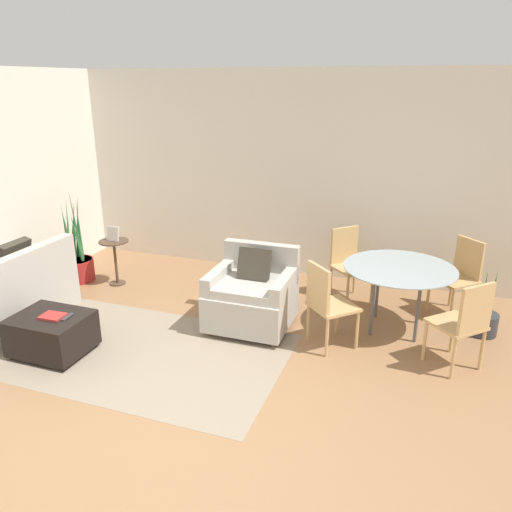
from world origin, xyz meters
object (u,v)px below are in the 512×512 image
at_px(book_stack, 53,316).
at_px(dining_chair_near_right, 465,320).
at_px(ottoman, 52,333).
at_px(potted_plant_small, 484,318).
at_px(potted_plant, 77,262).
at_px(dining_chair_far_right, 461,272).
at_px(armchair, 252,296).
at_px(tv_remote_primary, 67,317).
at_px(dining_chair_near_left, 326,300).
at_px(dining_table, 399,274).
at_px(picture_frame, 113,234).
at_px(side_table, 115,254).
at_px(dining_chair_far_left, 348,259).

distance_m(book_stack, dining_chair_near_right, 3.91).
bearing_deg(ottoman, potted_plant_small, 24.73).
bearing_deg(dining_chair_near_right, book_stack, -164.56).
bearing_deg(ottoman, potted_plant, 121.23).
bearing_deg(book_stack, dining_chair_near_right, 15.44).
distance_m(dining_chair_near_right, dining_chair_far_right, 1.29).
bearing_deg(armchair, book_stack, -142.85).
bearing_deg(dining_chair_near_right, armchair, 174.90).
bearing_deg(potted_plant, dining_chair_near_right, -7.71).
height_order(book_stack, tv_remote_primary, book_stack).
relative_size(book_stack, dining_chair_near_left, 0.26).
relative_size(book_stack, potted_plant, 0.19).
xyz_separation_m(tv_remote_primary, potted_plant, (-1.21, 1.65, -0.15)).
xyz_separation_m(book_stack, dining_table, (3.13, 1.68, 0.24)).
relative_size(picture_frame, potted_plant_small, 0.26).
relative_size(side_table, dining_table, 0.52).
bearing_deg(potted_plant_small, dining_table, -167.65).
distance_m(ottoman, side_table, 1.82).
bearing_deg(dining_table, armchair, -163.24).
height_order(armchair, dining_chair_far_left, dining_chair_far_left).
relative_size(dining_chair_near_left, dining_chair_far_right, 1.00).
bearing_deg(dining_chair_far_right, potted_plant_small, -59.19).
bearing_deg(ottoman, side_table, 104.50).
bearing_deg(dining_chair_near_right, potted_plant, 172.29).
bearing_deg(picture_frame, ottoman, -75.50).
bearing_deg(tv_remote_primary, book_stack, -163.10).
xyz_separation_m(dining_chair_near_left, dining_chair_far_left, (-0.00, 1.29, 0.00)).
xyz_separation_m(side_table, dining_chair_near_left, (2.98, -0.72, 0.10)).
xyz_separation_m(side_table, picture_frame, (0.00, -0.00, 0.28)).
relative_size(book_stack, dining_table, 0.20).
relative_size(ottoman, potted_plant_small, 0.96).
xyz_separation_m(picture_frame, dining_chair_near_right, (4.27, -0.72, -0.19)).
height_order(ottoman, dining_table, dining_table).
height_order(dining_table, dining_chair_near_left, dining_chair_near_left).
bearing_deg(dining_table, ottoman, -152.08).
xyz_separation_m(potted_plant, dining_chair_far_left, (3.55, 0.63, 0.25)).
height_order(side_table, dining_chair_far_right, dining_chair_far_right).
distance_m(book_stack, potted_plant, 2.01).
relative_size(ottoman, side_table, 1.18).
bearing_deg(book_stack, dining_chair_far_left, 43.13).
height_order(ottoman, potted_plant, potted_plant).
distance_m(tv_remote_primary, dining_chair_near_right, 3.76).
height_order(side_table, potted_plant_small, potted_plant_small).
relative_size(tv_remote_primary, dining_chair_near_left, 0.18).
bearing_deg(dining_chair_near_left, potted_plant_small, 28.49).
bearing_deg(potted_plant, dining_chair_near_left, -10.44).
relative_size(dining_chair_near_left, dining_chair_far_left, 1.00).
distance_m(armchair, dining_chair_far_left, 1.40).
relative_size(side_table, dining_chair_far_right, 0.67).
bearing_deg(dining_chair_far_right, dining_table, -135.00).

